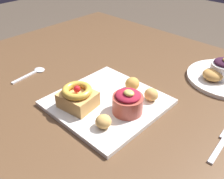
{
  "coord_description": "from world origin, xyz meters",
  "views": [
    {
      "loc": [
        0.43,
        -0.53,
        1.16
      ],
      "look_at": [
        0.03,
        -0.11,
        0.77
      ],
      "focal_mm": 39.98,
      "sensor_mm": 36.0,
      "label": 1
    }
  ],
  "objects_px": {
    "cake_slice": "(78,97)",
    "spoon": "(33,73)",
    "front_plate": "(107,102)",
    "back_ramekin": "(223,68)",
    "fritter_back": "(103,121)",
    "fritter_front": "(132,84)",
    "fritter_middle": "(151,95)",
    "fork": "(222,144)",
    "back_pastry": "(213,75)",
    "berry_ramekin": "(128,102)"
  },
  "relations": [
    {
      "from": "fork",
      "to": "fritter_back",
      "type": "bearing_deg",
      "value": 119.59
    },
    {
      "from": "front_plate",
      "to": "cake_slice",
      "type": "xyz_separation_m",
      "value": [
        -0.04,
        -0.07,
        0.04
      ]
    },
    {
      "from": "berry_ramekin",
      "to": "fritter_middle",
      "type": "distance_m",
      "value": 0.09
    },
    {
      "from": "berry_ramekin",
      "to": "fork",
      "type": "height_order",
      "value": "berry_ramekin"
    },
    {
      "from": "front_plate",
      "to": "cake_slice",
      "type": "distance_m",
      "value": 0.09
    },
    {
      "from": "back_ramekin",
      "to": "spoon",
      "type": "xyz_separation_m",
      "value": [
        -0.48,
        -0.4,
        -0.04
      ]
    },
    {
      "from": "back_pastry",
      "to": "fork",
      "type": "xyz_separation_m",
      "value": [
        0.14,
        -0.24,
        -0.03
      ]
    },
    {
      "from": "fritter_front",
      "to": "spoon",
      "type": "xyz_separation_m",
      "value": [
        -0.32,
        -0.14,
        -0.03
      ]
    },
    {
      "from": "cake_slice",
      "to": "spoon",
      "type": "relative_size",
      "value": 0.79
    },
    {
      "from": "cake_slice",
      "to": "fork",
      "type": "relative_size",
      "value": 0.8
    },
    {
      "from": "fritter_middle",
      "to": "back_ramekin",
      "type": "height_order",
      "value": "back_ramekin"
    },
    {
      "from": "back_pastry",
      "to": "fork",
      "type": "relative_size",
      "value": 0.5
    },
    {
      "from": "fritter_front",
      "to": "back_ramekin",
      "type": "xyz_separation_m",
      "value": [
        0.16,
        0.26,
        0.01
      ]
    },
    {
      "from": "front_plate",
      "to": "back_ramekin",
      "type": "height_order",
      "value": "back_ramekin"
    },
    {
      "from": "fritter_back",
      "to": "back_ramekin",
      "type": "xyz_separation_m",
      "value": [
        0.1,
        0.43,
        0.01
      ]
    },
    {
      "from": "fritter_middle",
      "to": "spoon",
      "type": "height_order",
      "value": "fritter_middle"
    },
    {
      "from": "fritter_middle",
      "to": "fork",
      "type": "bearing_deg",
      "value": -3.82
    },
    {
      "from": "front_plate",
      "to": "berry_ramekin",
      "type": "distance_m",
      "value": 0.08
    },
    {
      "from": "front_plate",
      "to": "fritter_front",
      "type": "relative_size",
      "value": 6.54
    },
    {
      "from": "fritter_front",
      "to": "back_pastry",
      "type": "distance_m",
      "value": 0.26
    },
    {
      "from": "berry_ramekin",
      "to": "fritter_middle",
      "type": "xyz_separation_m",
      "value": [
        0.01,
        0.09,
        -0.01
      ]
    },
    {
      "from": "back_pastry",
      "to": "fritter_back",
      "type": "bearing_deg",
      "value": -103.01
    },
    {
      "from": "fork",
      "to": "berry_ramekin",
      "type": "bearing_deg",
      "value": 102.89
    },
    {
      "from": "front_plate",
      "to": "fritter_front",
      "type": "xyz_separation_m",
      "value": [
        0.01,
        0.09,
        0.03
      ]
    },
    {
      "from": "back_pastry",
      "to": "spoon",
      "type": "bearing_deg",
      "value": -141.87
    },
    {
      "from": "back_pastry",
      "to": "fork",
      "type": "bearing_deg",
      "value": -59.52
    },
    {
      "from": "spoon",
      "to": "front_plate",
      "type": "bearing_deg",
      "value": -88.07
    },
    {
      "from": "cake_slice",
      "to": "back_ramekin",
      "type": "height_order",
      "value": "back_ramekin"
    },
    {
      "from": "cake_slice",
      "to": "berry_ramekin",
      "type": "distance_m",
      "value": 0.13
    },
    {
      "from": "fritter_front",
      "to": "front_plate",
      "type": "bearing_deg",
      "value": -97.91
    },
    {
      "from": "front_plate",
      "to": "back_ramekin",
      "type": "xyz_separation_m",
      "value": [
        0.17,
        0.35,
        0.04
      ]
    },
    {
      "from": "front_plate",
      "to": "back_pastry",
      "type": "relative_size",
      "value": 4.47
    },
    {
      "from": "cake_slice",
      "to": "spoon",
      "type": "distance_m",
      "value": 0.27
    },
    {
      "from": "fritter_middle",
      "to": "cake_slice",
      "type": "bearing_deg",
      "value": -128.24
    },
    {
      "from": "fritter_back",
      "to": "spoon",
      "type": "bearing_deg",
      "value": 175.34
    },
    {
      "from": "cake_slice",
      "to": "fork",
      "type": "xyz_separation_m",
      "value": [
        0.34,
        0.14,
        -0.04
      ]
    },
    {
      "from": "fritter_front",
      "to": "back_pastry",
      "type": "relative_size",
      "value": 0.68
    },
    {
      "from": "fritter_middle",
      "to": "front_plate",
      "type": "bearing_deg",
      "value": -134.03
    },
    {
      "from": "cake_slice",
      "to": "back_ramekin",
      "type": "xyz_separation_m",
      "value": [
        0.21,
        0.42,
        0.0
      ]
    },
    {
      "from": "front_plate",
      "to": "cake_slice",
      "type": "bearing_deg",
      "value": -119.4
    },
    {
      "from": "back_ramekin",
      "to": "back_pastry",
      "type": "height_order",
      "value": "back_ramekin"
    },
    {
      "from": "cake_slice",
      "to": "fritter_back",
      "type": "relative_size",
      "value": 2.53
    },
    {
      "from": "front_plate",
      "to": "berry_ramekin",
      "type": "relative_size",
      "value": 3.53
    },
    {
      "from": "fritter_front",
      "to": "back_pastry",
      "type": "height_order",
      "value": "fritter_front"
    },
    {
      "from": "front_plate",
      "to": "fritter_back",
      "type": "bearing_deg",
      "value": -49.83
    },
    {
      "from": "berry_ramekin",
      "to": "back_pastry",
      "type": "bearing_deg",
      "value": 74.15
    },
    {
      "from": "fork",
      "to": "fritter_middle",
      "type": "bearing_deg",
      "value": 81.77
    },
    {
      "from": "fritter_back",
      "to": "fritter_middle",
      "type": "bearing_deg",
      "value": 84.4
    },
    {
      "from": "fritter_front",
      "to": "spoon",
      "type": "relative_size",
      "value": 0.34
    },
    {
      "from": "front_plate",
      "to": "back_ramekin",
      "type": "distance_m",
      "value": 0.39
    }
  ]
}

